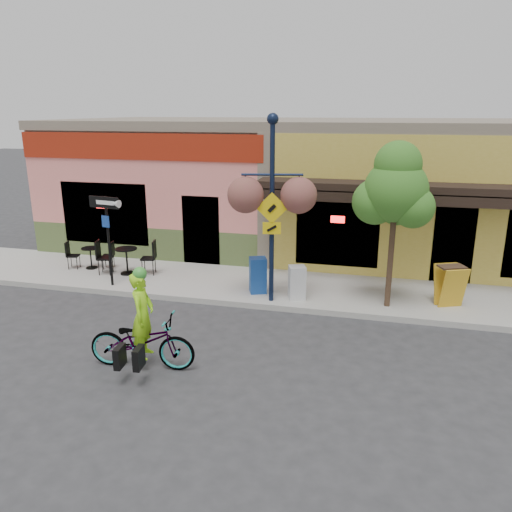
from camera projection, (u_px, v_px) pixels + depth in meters
The scene contains 14 objects.
ground at pixel (272, 319), 12.00m from camera, with size 90.00×90.00×0.00m, color #2D2D30.
sidewalk at pixel (287, 288), 13.85m from camera, with size 24.00×3.00×0.15m, color #9E9B93.
curb at pixel (277, 307), 12.49m from camera, with size 24.00×0.12×0.15m, color #A8A59E.
building at pixel (315, 183), 18.35m from camera, with size 18.20×8.20×4.50m, color #EE7E75, non-canonical shape.
bicycle at pixel (142, 341), 9.61m from camera, with size 0.73×2.08×1.09m, color maroon.
cyclist_rider at pixel (143, 327), 9.52m from camera, with size 0.62×0.41×1.70m, color #9FF319.
lamp_post at pixel (272, 211), 12.11m from camera, with size 1.48×0.59×4.63m, color black, non-canonical shape.
one_way_sign at pixel (109, 242), 13.54m from camera, with size 0.95×0.21×2.49m, color black, non-canonical shape.
cafe_set_left at pixel (91, 255), 15.23m from camera, with size 1.41×0.71×0.85m, color black, non-canonical shape.
cafe_set_right at pixel (127, 257), 14.68m from camera, with size 1.71×0.85×1.02m, color black, non-canonical shape.
newspaper_box_blue at pixel (258, 275), 13.20m from camera, with size 0.43×0.38×0.96m, color #184291, non-canonical shape.
newspaper_box_grey at pixel (297, 283), 12.75m from camera, with size 0.41×0.37×0.88m, color silver, non-canonical shape.
street_tree at pixel (393, 226), 11.84m from camera, with size 1.59×1.59×4.08m, color #3D7A26, non-canonical shape.
sandwich_board at pixel (454, 288), 12.11m from camera, with size 0.62×0.46×1.04m, color gold, non-canonical shape.
Camera 1 is at (2.28, -10.86, 4.85)m, focal length 35.00 mm.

